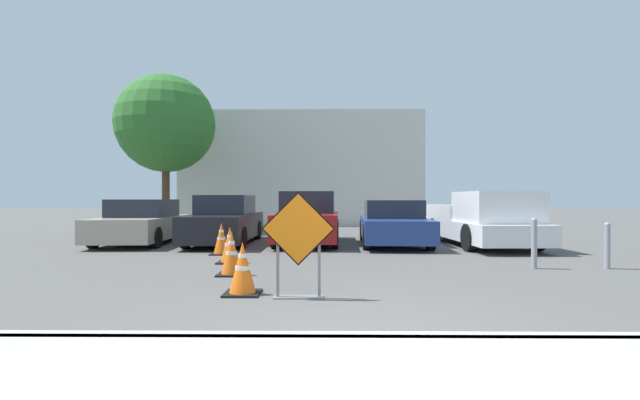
{
  "coord_description": "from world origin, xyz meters",
  "views": [
    {
      "loc": [
        -0.36,
        -3.97,
        1.41
      ],
      "look_at": [
        -0.47,
        7.04,
        1.37
      ],
      "focal_mm": 24.0,
      "sensor_mm": 36.0,
      "label": 1
    }
  ],
  "objects_px": {
    "traffic_cone_second": "(231,254)",
    "parked_car_fourth": "(393,224)",
    "pickup_truck": "(484,222)",
    "bollard_nearest": "(534,242)",
    "traffic_cone_nearest": "(243,269)",
    "parked_car_third": "(308,220)",
    "bollard_second": "(607,244)",
    "traffic_cone_fifth": "(222,235)",
    "traffic_cone_third": "(230,245)",
    "parked_car_nearest": "(143,223)",
    "traffic_cone_fourth": "(221,239)",
    "parked_car_second": "(226,221)",
    "road_closed_sign": "(298,239)"
  },
  "relations": [
    {
      "from": "traffic_cone_second",
      "to": "parked_car_fourth",
      "type": "distance_m",
      "value": 6.5
    },
    {
      "from": "pickup_truck",
      "to": "bollard_nearest",
      "type": "relative_size",
      "value": 5.24
    },
    {
      "from": "pickup_truck",
      "to": "traffic_cone_nearest",
      "type": "bearing_deg",
      "value": 45.53
    },
    {
      "from": "parked_car_third",
      "to": "parked_car_fourth",
      "type": "relative_size",
      "value": 0.98
    },
    {
      "from": "bollard_second",
      "to": "traffic_cone_fifth",
      "type": "bearing_deg",
      "value": 157.34
    },
    {
      "from": "pickup_truck",
      "to": "bollard_nearest",
      "type": "height_order",
      "value": "pickup_truck"
    },
    {
      "from": "traffic_cone_nearest",
      "to": "bollard_second",
      "type": "height_order",
      "value": "bollard_second"
    },
    {
      "from": "traffic_cone_third",
      "to": "parked_car_nearest",
      "type": "relative_size",
      "value": 0.18
    },
    {
      "from": "pickup_truck",
      "to": "bollard_nearest",
      "type": "bearing_deg",
      "value": 81.16
    },
    {
      "from": "traffic_cone_fourth",
      "to": "traffic_cone_fifth",
      "type": "xyz_separation_m",
      "value": [
        -0.35,
        1.48,
        -0.04
      ]
    },
    {
      "from": "bollard_second",
      "to": "traffic_cone_third",
      "type": "bearing_deg",
      "value": 174.81
    },
    {
      "from": "parked_car_second",
      "to": "bollard_nearest",
      "type": "relative_size",
      "value": 4.51
    },
    {
      "from": "parked_car_fourth",
      "to": "bollard_nearest",
      "type": "xyz_separation_m",
      "value": [
        2.1,
        -4.49,
        -0.1
      ]
    },
    {
      "from": "traffic_cone_second",
      "to": "bollard_nearest",
      "type": "relative_size",
      "value": 0.79
    },
    {
      "from": "traffic_cone_nearest",
      "to": "traffic_cone_second",
      "type": "distance_m",
      "value": 1.64
    },
    {
      "from": "traffic_cone_second",
      "to": "traffic_cone_nearest",
      "type": "bearing_deg",
      "value": -72.14
    },
    {
      "from": "traffic_cone_second",
      "to": "parked_car_third",
      "type": "distance_m",
      "value": 5.67
    },
    {
      "from": "traffic_cone_second",
      "to": "parked_car_nearest",
      "type": "relative_size",
      "value": 0.19
    },
    {
      "from": "parked_car_third",
      "to": "pickup_truck",
      "type": "xyz_separation_m",
      "value": [
        5.22,
        -0.71,
        -0.02
      ]
    },
    {
      "from": "road_closed_sign",
      "to": "traffic_cone_second",
      "type": "bearing_deg",
      "value": 126.13
    },
    {
      "from": "traffic_cone_third",
      "to": "pickup_truck",
      "type": "xyz_separation_m",
      "value": [
        6.78,
        3.35,
        0.33
      ]
    },
    {
      "from": "parked_car_nearest",
      "to": "parked_car_third",
      "type": "xyz_separation_m",
      "value": [
        5.21,
        -0.0,
        0.11
      ]
    },
    {
      "from": "parked_car_second",
      "to": "bollard_nearest",
      "type": "bearing_deg",
      "value": 146.55
    },
    {
      "from": "traffic_cone_third",
      "to": "parked_car_third",
      "type": "distance_m",
      "value": 4.36
    },
    {
      "from": "traffic_cone_fifth",
      "to": "parked_car_third",
      "type": "relative_size",
      "value": 0.16
    },
    {
      "from": "traffic_cone_fourth",
      "to": "road_closed_sign",
      "type": "bearing_deg",
      "value": -64.81
    },
    {
      "from": "parked_car_nearest",
      "to": "bollard_second",
      "type": "relative_size",
      "value": 4.65
    },
    {
      "from": "traffic_cone_nearest",
      "to": "traffic_cone_fifth",
      "type": "bearing_deg",
      "value": 106.32
    },
    {
      "from": "road_closed_sign",
      "to": "parked_car_third",
      "type": "xyz_separation_m",
      "value": [
        -0.13,
        7.37,
        -0.1
      ]
    },
    {
      "from": "traffic_cone_fifth",
      "to": "bollard_nearest",
      "type": "height_order",
      "value": "bollard_nearest"
    },
    {
      "from": "traffic_cone_fourth",
      "to": "pickup_truck",
      "type": "height_order",
      "value": "pickup_truck"
    },
    {
      "from": "traffic_cone_fourth",
      "to": "parked_car_fourth",
      "type": "relative_size",
      "value": 0.18
    },
    {
      "from": "traffic_cone_nearest",
      "to": "bollard_second",
      "type": "bearing_deg",
      "value": 18.8
    },
    {
      "from": "traffic_cone_fifth",
      "to": "parked_car_nearest",
      "type": "height_order",
      "value": "parked_car_nearest"
    },
    {
      "from": "traffic_cone_fourth",
      "to": "parked_car_nearest",
      "type": "relative_size",
      "value": 0.18
    },
    {
      "from": "road_closed_sign",
      "to": "bollard_nearest",
      "type": "relative_size",
      "value": 1.47
    },
    {
      "from": "traffic_cone_fifth",
      "to": "pickup_truck",
      "type": "height_order",
      "value": "pickup_truck"
    },
    {
      "from": "road_closed_sign",
      "to": "traffic_cone_third",
      "type": "bearing_deg",
      "value": 117.13
    },
    {
      "from": "traffic_cone_fourth",
      "to": "bollard_second",
      "type": "bearing_deg",
      "value": -14.38
    },
    {
      "from": "road_closed_sign",
      "to": "traffic_cone_fifth",
      "type": "height_order",
      "value": "road_closed_sign"
    },
    {
      "from": "bollard_second",
      "to": "parked_car_nearest",
      "type": "bearing_deg",
      "value": 157.29
    },
    {
      "from": "traffic_cone_fifth",
      "to": "parked_car_fourth",
      "type": "relative_size",
      "value": 0.16
    },
    {
      "from": "traffic_cone_fourth",
      "to": "bollard_second",
      "type": "xyz_separation_m",
      "value": [
        8.26,
        -2.12,
        0.11
      ]
    },
    {
      "from": "traffic_cone_fifth",
      "to": "parked_car_second",
      "type": "relative_size",
      "value": 0.16
    },
    {
      "from": "parked_car_third",
      "to": "traffic_cone_fifth",
      "type": "bearing_deg",
      "value": 27.58
    },
    {
      "from": "traffic_cone_fourth",
      "to": "bollard_nearest",
      "type": "height_order",
      "value": "bollard_nearest"
    },
    {
      "from": "traffic_cone_nearest",
      "to": "bollard_second",
      "type": "xyz_separation_m",
      "value": [
        6.87,
        2.34,
        0.12
      ]
    },
    {
      "from": "traffic_cone_third",
      "to": "parked_car_second",
      "type": "relative_size",
      "value": 0.17
    },
    {
      "from": "parked_car_nearest",
      "to": "parked_car_third",
      "type": "height_order",
      "value": "parked_car_third"
    },
    {
      "from": "traffic_cone_second",
      "to": "parked_car_second",
      "type": "xyz_separation_m",
      "value": [
        -1.4,
        5.57,
        0.3
      ]
    }
  ]
}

